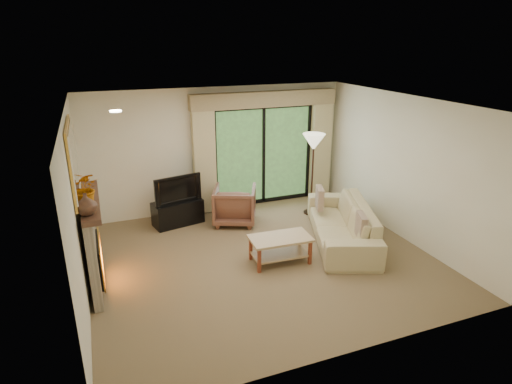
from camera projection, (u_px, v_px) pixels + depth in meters
name	position (u px, v px, depth m)	size (l,w,h in m)	color
floor	(262.00, 259.00, 7.23)	(5.50, 5.50, 0.00)	brown
ceiling	(263.00, 104.00, 6.34)	(5.50, 5.50, 0.00)	white
wall_back	(218.00, 150.00, 8.98)	(5.00, 5.00, 0.00)	#FAEFCE
wall_front	(350.00, 257.00, 4.59)	(5.00, 5.00, 0.00)	#FAEFCE
wall_left	(77.00, 210.00, 5.85)	(5.00, 5.00, 0.00)	#FAEFCE
wall_right	(404.00, 168.00, 7.72)	(5.00, 5.00, 0.00)	#FAEFCE
fireplace	(92.00, 243.00, 6.28)	(0.24, 1.70, 1.37)	gray
mirror	(73.00, 160.00, 5.82)	(0.07, 1.45, 1.02)	gold
sliding_door	(263.00, 155.00, 9.34)	(2.26, 0.10, 2.16)	black
curtain_left	(204.00, 158.00, 8.75)	(0.45, 0.18, 2.35)	#C4B583
curtain_right	(320.00, 147.00, 9.67)	(0.45, 0.18, 2.35)	#C4B583
cornice	(265.00, 99.00, 8.85)	(3.20, 0.24, 0.32)	tan
media_console	(178.00, 213.00, 8.51)	(0.96, 0.43, 0.48)	black
tv	(176.00, 188.00, 8.33)	(0.95, 0.12, 0.55)	black
armchair	(235.00, 205.00, 8.52)	(0.81, 0.83, 0.76)	brown
sofa	(342.00, 223.00, 7.77)	(2.43, 0.95, 0.71)	tan
pillow_near	(361.00, 226.00, 7.04)	(0.11, 0.41, 0.41)	brown
pillow_far	(320.00, 198.00, 8.27)	(0.11, 0.42, 0.42)	brown
coffee_table	(280.00, 249.00, 7.06)	(1.00, 0.55, 0.45)	tan
floor_lamp	(312.00, 175.00, 8.82)	(0.46, 0.46, 1.71)	beige
vase	(86.00, 204.00, 5.48)	(0.27, 0.27, 0.28)	#472D20
branches	(85.00, 188.00, 5.72)	(0.45, 0.39, 0.50)	#B7630B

